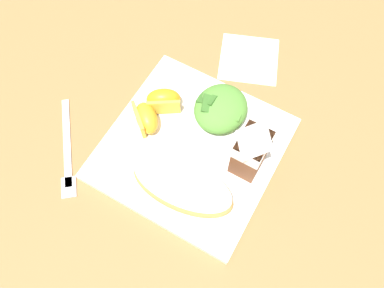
{
  "coord_description": "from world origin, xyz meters",
  "views": [
    {
      "loc": [
        0.24,
        0.14,
        0.62
      ],
      "look_at": [
        0.0,
        0.0,
        0.03
      ],
      "focal_mm": 37.1,
      "sensor_mm": 36.0,
      "label": 1
    }
  ],
  "objects_px": {
    "cheesy_pizza_bread": "(183,186)",
    "white_plate": "(192,148)",
    "milk_carton": "(252,149)",
    "paper_napkin": "(248,58)",
    "orange_wedge_middle": "(147,117)",
    "green_salad_pile": "(221,108)",
    "metal_fork": "(67,154)",
    "orange_wedge_front": "(164,100)"
  },
  "relations": [
    {
      "from": "cheesy_pizza_bread",
      "to": "orange_wedge_middle",
      "type": "height_order",
      "value": "orange_wedge_middle"
    },
    {
      "from": "milk_carton",
      "to": "paper_napkin",
      "type": "xyz_separation_m",
      "value": [
        -0.2,
        -0.1,
        -0.07
      ]
    },
    {
      "from": "cheesy_pizza_bread",
      "to": "metal_fork",
      "type": "bearing_deg",
      "value": -79.06
    },
    {
      "from": "metal_fork",
      "to": "milk_carton",
      "type": "bearing_deg",
      "value": 115.43
    },
    {
      "from": "cheesy_pizza_bread",
      "to": "orange_wedge_front",
      "type": "distance_m",
      "value": 0.16
    },
    {
      "from": "green_salad_pile",
      "to": "orange_wedge_middle",
      "type": "height_order",
      "value": "green_salad_pile"
    },
    {
      "from": "orange_wedge_middle",
      "to": "metal_fork",
      "type": "distance_m",
      "value": 0.15
    },
    {
      "from": "white_plate",
      "to": "cheesy_pizza_bread",
      "type": "bearing_deg",
      "value": 18.75
    },
    {
      "from": "cheesy_pizza_bread",
      "to": "paper_napkin",
      "type": "bearing_deg",
      "value": -174.86
    },
    {
      "from": "white_plate",
      "to": "orange_wedge_front",
      "type": "height_order",
      "value": "orange_wedge_front"
    },
    {
      "from": "white_plate",
      "to": "metal_fork",
      "type": "relative_size",
      "value": 1.78
    },
    {
      "from": "cheesy_pizza_bread",
      "to": "green_salad_pile",
      "type": "bearing_deg",
      "value": -175.1
    },
    {
      "from": "milk_carton",
      "to": "metal_fork",
      "type": "xyz_separation_m",
      "value": [
        0.13,
        -0.28,
        -0.07
      ]
    },
    {
      "from": "orange_wedge_front",
      "to": "orange_wedge_middle",
      "type": "relative_size",
      "value": 1.01
    },
    {
      "from": "orange_wedge_front",
      "to": "white_plate",
      "type": "bearing_deg",
      "value": 61.54
    },
    {
      "from": "milk_carton",
      "to": "metal_fork",
      "type": "relative_size",
      "value": 0.7
    },
    {
      "from": "green_salad_pile",
      "to": "milk_carton",
      "type": "bearing_deg",
      "value": 53.57
    },
    {
      "from": "cheesy_pizza_bread",
      "to": "orange_wedge_front",
      "type": "bearing_deg",
      "value": -137.77
    },
    {
      "from": "milk_carton",
      "to": "orange_wedge_middle",
      "type": "distance_m",
      "value": 0.19
    },
    {
      "from": "white_plate",
      "to": "green_salad_pile",
      "type": "bearing_deg",
      "value": 171.37
    },
    {
      "from": "orange_wedge_middle",
      "to": "milk_carton",
      "type": "bearing_deg",
      "value": 94.91
    },
    {
      "from": "orange_wedge_front",
      "to": "milk_carton",
      "type": "bearing_deg",
      "value": 81.37
    },
    {
      "from": "milk_carton",
      "to": "orange_wedge_front",
      "type": "relative_size",
      "value": 1.57
    },
    {
      "from": "metal_fork",
      "to": "green_salad_pile",
      "type": "bearing_deg",
      "value": 134.79
    },
    {
      "from": "white_plate",
      "to": "milk_carton",
      "type": "bearing_deg",
      "value": 100.66
    },
    {
      "from": "cheesy_pizza_bread",
      "to": "milk_carton",
      "type": "xyz_separation_m",
      "value": [
        -0.09,
        0.07,
        0.04
      ]
    },
    {
      "from": "cheesy_pizza_bread",
      "to": "white_plate",
      "type": "bearing_deg",
      "value": -161.25
    },
    {
      "from": "white_plate",
      "to": "paper_napkin",
      "type": "distance_m",
      "value": 0.22
    },
    {
      "from": "cheesy_pizza_bread",
      "to": "metal_fork",
      "type": "distance_m",
      "value": 0.21
    },
    {
      "from": "green_salad_pile",
      "to": "orange_wedge_middle",
      "type": "xyz_separation_m",
      "value": [
        0.08,
        -0.1,
        -0.0
      ]
    },
    {
      "from": "orange_wedge_middle",
      "to": "cheesy_pizza_bread",
      "type": "bearing_deg",
      "value": 56.65
    },
    {
      "from": "green_salad_pile",
      "to": "cheesy_pizza_bread",
      "type": "bearing_deg",
      "value": 4.9
    },
    {
      "from": "orange_wedge_front",
      "to": "paper_napkin",
      "type": "distance_m",
      "value": 0.2
    },
    {
      "from": "paper_napkin",
      "to": "metal_fork",
      "type": "relative_size",
      "value": 0.7
    },
    {
      "from": "milk_carton",
      "to": "metal_fork",
      "type": "distance_m",
      "value": 0.31
    },
    {
      "from": "orange_wedge_middle",
      "to": "white_plate",
      "type": "bearing_deg",
      "value": 88.75
    },
    {
      "from": "orange_wedge_middle",
      "to": "paper_napkin",
      "type": "height_order",
      "value": "orange_wedge_middle"
    },
    {
      "from": "milk_carton",
      "to": "paper_napkin",
      "type": "height_order",
      "value": "milk_carton"
    },
    {
      "from": "cheesy_pizza_bread",
      "to": "milk_carton",
      "type": "height_order",
      "value": "milk_carton"
    },
    {
      "from": "white_plate",
      "to": "orange_wedge_middle",
      "type": "relative_size",
      "value": 4.05
    },
    {
      "from": "green_salad_pile",
      "to": "milk_carton",
      "type": "relative_size",
      "value": 0.91
    },
    {
      "from": "cheesy_pizza_bread",
      "to": "orange_wedge_front",
      "type": "xyz_separation_m",
      "value": [
        -0.12,
        -0.11,
        0.0
      ]
    }
  ]
}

